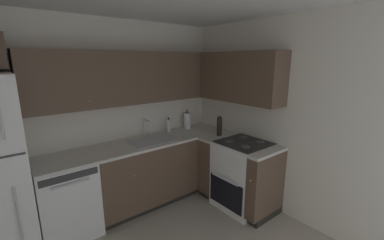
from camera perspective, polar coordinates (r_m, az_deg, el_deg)
wall_back at (r=3.42m, az=-20.17°, el=0.52°), size 3.52×0.05×2.46m
wall_right at (r=3.23m, az=22.23°, el=-0.38°), size 0.05×3.40×2.46m
dishwasher at (r=3.27m, az=-26.71°, el=-15.73°), size 0.60×0.63×0.87m
lower_cabinets_back at (r=3.55m, az=-10.70°, el=-12.00°), size 1.37×0.62×0.87m
countertop_back at (r=3.38m, az=-11.04°, el=-5.17°), size 2.57×0.60×0.03m
lower_cabinets_right at (r=3.58m, az=9.63°, el=-11.75°), size 0.62×1.03×0.87m
countertop_right at (r=3.41m, az=9.89°, el=-4.95°), size 0.60×1.03×0.03m
oven_range at (r=3.50m, az=11.53°, el=-12.03°), size 0.68×0.62×1.05m
upper_cabinets_back at (r=3.27m, az=-15.39°, el=9.24°), size 2.25×0.34×0.65m
upper_cabinets_right at (r=3.52m, az=8.86°, el=9.82°), size 0.32×1.56×0.65m
sink at (r=3.42m, az=-8.84°, el=-5.25°), size 0.61×0.40×0.10m
faucet at (r=3.54m, az=-10.60°, el=-1.41°), size 0.07×0.16×0.26m
soap_bottle at (r=3.75m, az=-5.40°, el=-1.25°), size 0.05×0.05×0.22m
paper_towel_roll at (r=3.91m, az=-1.09°, el=-0.17°), size 0.11×0.11×0.31m
oil_bottle at (r=3.57m, az=6.28°, el=-1.46°), size 0.07×0.07×0.28m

